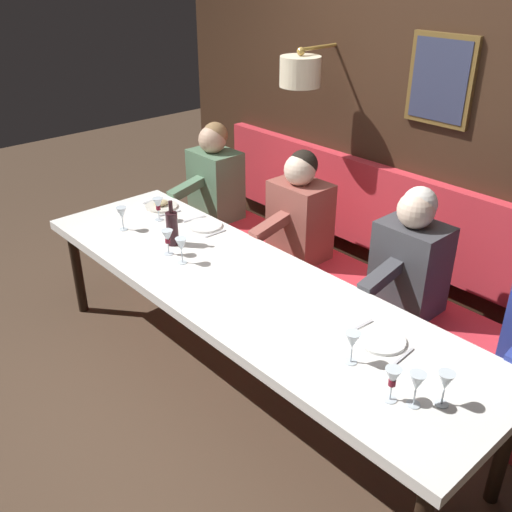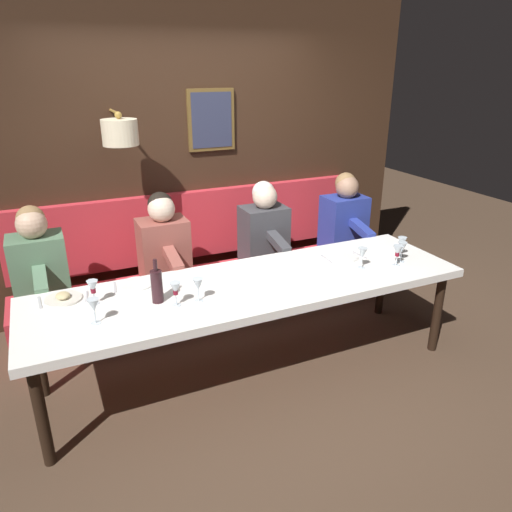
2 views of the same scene
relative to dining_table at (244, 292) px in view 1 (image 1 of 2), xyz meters
name	(u,v)px [view 1 (image 1 of 2)]	position (x,y,z in m)	size (l,w,h in m)	color
ground_plane	(245,384)	(0.00, 0.00, -0.68)	(12.00, 12.00, 0.00)	#4C3828
dining_table	(244,292)	(0.00, 0.00, 0.00)	(0.90, 3.14, 0.74)	white
banquette_bench	(340,303)	(0.89, 0.00, -0.46)	(0.52, 3.34, 0.45)	red
back_wall_panel	(406,130)	(1.46, 0.01, 0.68)	(0.59, 4.54, 2.90)	#382316
diner_near	(411,255)	(0.88, -0.51, 0.13)	(0.60, 0.40, 0.79)	#3D3D42
diner_middle	(300,209)	(0.88, 0.41, 0.13)	(0.60, 0.40, 0.79)	#934C42
diner_far	(215,175)	(0.88, 1.38, 0.13)	(0.60, 0.40, 0.79)	#567A5B
place_setting_0	(205,226)	(0.31, 0.76, 0.06)	(0.24, 0.32, 0.01)	white
place_setting_1	(381,340)	(0.13, -0.87, 0.06)	(0.24, 0.32, 0.01)	white
place_setting_2	(161,205)	(0.28, 1.25, 0.07)	(0.24, 0.32, 0.05)	silver
wine_glass_0	(122,214)	(-0.14, 1.10, 0.17)	(0.07, 0.07, 0.16)	silver
wine_glass_1	(417,383)	(-0.13, -1.23, 0.17)	(0.07, 0.07, 0.16)	silver
wine_glass_2	(181,245)	(-0.11, 0.44, 0.17)	(0.07, 0.07, 0.16)	silver
wine_glass_3	(158,205)	(0.14, 1.07, 0.17)	(0.07, 0.07, 0.16)	silver
wine_glass_4	(352,341)	(-0.10, -0.87, 0.17)	(0.07, 0.07, 0.16)	silver
wine_glass_5	(167,237)	(-0.11, 0.59, 0.17)	(0.07, 0.07, 0.16)	silver
wine_glass_6	(446,382)	(-0.03, -1.31, 0.17)	(0.07, 0.07, 0.16)	silver
wine_glass_7	(393,378)	(-0.17, -1.15, 0.17)	(0.07, 0.07, 0.16)	silver
wine_bottle	(172,228)	(-0.01, 0.68, 0.17)	(0.08, 0.08, 0.30)	#33191E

